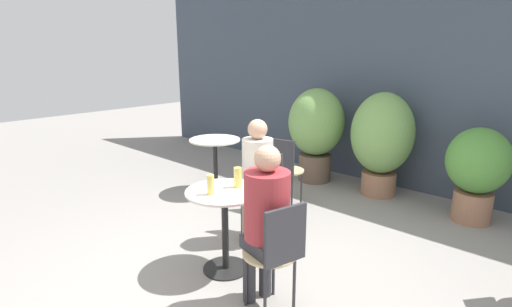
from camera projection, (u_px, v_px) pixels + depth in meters
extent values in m
plane|color=gray|center=(226.00, 281.00, 3.40)|extent=(20.00, 20.00, 0.00)
cube|color=#3D4756|center=(405.00, 81.00, 5.41)|extent=(10.00, 0.06, 3.00)
cylinder|color=black|center=(226.00, 268.00, 3.59)|extent=(0.41, 0.41, 0.01)
cylinder|color=black|center=(225.00, 231.00, 3.50)|extent=(0.06, 0.06, 0.71)
cylinder|color=silver|center=(224.00, 192.00, 3.41)|extent=(0.67, 0.67, 0.02)
cylinder|color=black|center=(216.00, 191.00, 5.54)|extent=(0.41, 0.41, 0.01)
cylinder|color=black|center=(215.00, 166.00, 5.44)|extent=(0.06, 0.06, 0.71)
cylinder|color=silver|center=(215.00, 140.00, 5.35)|extent=(0.68, 0.68, 0.02)
cylinder|color=tan|center=(270.00, 253.00, 2.93)|extent=(0.40, 0.40, 0.02)
cylinder|color=#2D2D33|center=(265.00, 296.00, 2.82)|extent=(0.02, 0.02, 0.45)
cylinder|color=#2D2D33|center=(294.00, 285.00, 2.96)|extent=(0.02, 0.02, 0.45)
cylinder|color=#2D2D33|center=(245.00, 279.00, 3.03)|extent=(0.02, 0.02, 0.45)
cylinder|color=#2D2D33|center=(273.00, 269.00, 3.17)|extent=(0.02, 0.02, 0.45)
cube|color=#2D2D33|center=(285.00, 236.00, 2.73)|extent=(0.11, 0.34, 0.42)
cylinder|color=tan|center=(259.00, 196.00, 4.06)|extent=(0.40, 0.40, 0.02)
cylinder|color=#2D2D33|center=(276.00, 216.00, 4.18)|extent=(0.02, 0.02, 0.45)
cylinder|color=#2D2D33|center=(254.00, 211.00, 4.30)|extent=(0.02, 0.02, 0.45)
cylinder|color=#2D2D33|center=(265.00, 225.00, 3.95)|extent=(0.02, 0.02, 0.45)
cylinder|color=#2D2D33|center=(242.00, 220.00, 4.07)|extent=(0.02, 0.02, 0.45)
cube|color=#2D2D33|center=(267.00, 171.00, 4.17)|extent=(0.34, 0.12, 0.42)
cylinder|color=tan|center=(288.00, 170.00, 4.94)|extent=(0.40, 0.40, 0.02)
cylinder|color=#2D2D33|center=(273.00, 190.00, 4.96)|extent=(0.02, 0.02, 0.45)
cylinder|color=#2D2D33|center=(292.00, 193.00, 4.82)|extent=(0.02, 0.02, 0.45)
cylinder|color=#2D2D33|center=(283.00, 184.00, 5.17)|extent=(0.02, 0.02, 0.45)
cylinder|color=#2D2D33|center=(301.00, 187.00, 5.04)|extent=(0.02, 0.02, 0.45)
cube|color=#2D2D33|center=(281.00, 157.00, 4.73)|extent=(0.34, 0.09, 0.42)
cylinder|color=#2D2D33|center=(265.00, 269.00, 3.17)|extent=(0.10, 0.10, 0.45)
cylinder|color=#2D2D33|center=(249.00, 275.00, 3.09)|extent=(0.10, 0.10, 0.45)
cube|color=#2D2D33|center=(267.00, 244.00, 2.95)|extent=(0.38, 0.35, 0.10)
cylinder|color=#9E2D33|center=(267.00, 205.00, 2.87)|extent=(0.33, 0.33, 0.51)
sphere|color=tan|center=(267.00, 159.00, 2.78)|extent=(0.19, 0.19, 0.19)
cylinder|color=gray|center=(246.00, 223.00, 4.02)|extent=(0.09, 0.09, 0.45)
cylinder|color=gray|center=(259.00, 225.00, 3.96)|extent=(0.09, 0.09, 0.45)
cube|color=gray|center=(257.00, 192.00, 4.02)|extent=(0.33, 0.35, 0.09)
cylinder|color=beige|center=(258.00, 164.00, 3.94)|extent=(0.31, 0.31, 0.51)
sphere|color=tan|center=(258.00, 129.00, 3.85)|extent=(0.19, 0.19, 0.19)
cylinder|color=#DBC65B|center=(238.00, 177.00, 3.47)|extent=(0.07, 0.07, 0.18)
cylinder|color=#DBC65B|center=(211.00, 185.00, 3.29)|extent=(0.06, 0.06, 0.17)
cylinder|color=brown|center=(315.00, 167.00, 5.99)|extent=(0.48, 0.48, 0.40)
ellipsoid|color=#709E51|center=(316.00, 122.00, 5.81)|extent=(0.81, 0.81, 0.98)
cylinder|color=#93664C|center=(378.00, 183.00, 5.42)|extent=(0.46, 0.46, 0.31)
ellipsoid|color=#709E51|center=(382.00, 133.00, 5.25)|extent=(0.82, 0.82, 1.07)
cylinder|color=#93664C|center=(472.00, 206.00, 4.56)|extent=(0.42, 0.42, 0.35)
ellipsoid|color=#4C8938|center=(479.00, 160.00, 4.42)|extent=(0.68, 0.68, 0.74)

